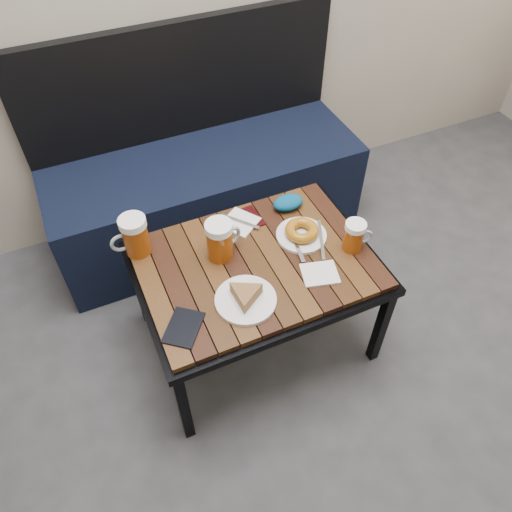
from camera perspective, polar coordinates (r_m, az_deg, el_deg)
name	(u,v)px	position (r m, az deg, el deg)	size (l,w,h in m)	color
bench	(204,186)	(2.36, -5.91, 7.97)	(1.40, 0.50, 0.95)	black
cafe_table	(256,270)	(1.78, 0.00, -1.56)	(0.84, 0.62, 0.47)	black
beer_mug_left	(135,236)	(1.77, -13.72, 2.26)	(0.14, 0.10, 0.15)	#8D3C0B
beer_mug_centre	(220,240)	(1.71, -4.10, 1.85)	(0.15, 0.11, 0.15)	#8D3C0B
beer_mug_right	(354,236)	(1.78, 11.19, 2.28)	(0.11, 0.09, 0.12)	#8D3C0B
plate_pie	(246,297)	(1.62, -1.20, -4.71)	(0.20, 0.20, 0.06)	white
plate_bagel	(302,233)	(1.82, 5.24, 2.68)	(0.19, 0.24, 0.05)	white
napkin_left	(240,222)	(1.88, -1.85, 3.87)	(0.17, 0.17, 0.01)	white
napkin_right	(320,274)	(1.72, 7.30, -2.01)	(0.14, 0.13, 0.01)	white
passport_navy	(184,327)	(1.59, -8.28, -8.08)	(0.10, 0.14, 0.01)	black
passport_burgundy	(249,218)	(1.89, -0.82, 4.34)	(0.09, 0.12, 0.01)	black
knit_pouch	(288,202)	(1.93, 3.68, 6.13)	(0.12, 0.08, 0.05)	navy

